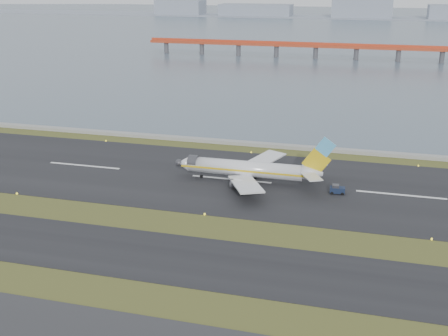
{
  "coord_description": "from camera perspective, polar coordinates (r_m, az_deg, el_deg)",
  "views": [
    {
      "loc": [
        32.07,
        -95.56,
        47.47
      ],
      "look_at": [
        0.27,
        22.0,
        5.69
      ],
      "focal_mm": 45.0,
      "sensor_mm": 36.0,
      "label": 1
    }
  ],
  "objects": [
    {
      "name": "taxiway_strip",
      "position": [
        101.29,
        -5.24,
        -9.07
      ],
      "size": [
        1000.0,
        18.0,
        0.1
      ],
      "primitive_type": "cube",
      "color": "black",
      "rests_on": "ground"
    },
    {
      "name": "runway_strip",
      "position": [
        138.0,
        0.76,
        -1.16
      ],
      "size": [
        1000.0,
        45.0,
        0.1
      ],
      "primitive_type": "cube",
      "color": "black",
      "rests_on": "ground"
    },
    {
      "name": "far_shoreline",
      "position": [
        716.99,
        14.13,
        15.08
      ],
      "size": [
        1400.0,
        80.0,
        60.5
      ],
      "color": "#8791A0",
      "rests_on": "ground"
    },
    {
      "name": "ground",
      "position": [
        111.42,
        -3.11,
        -6.31
      ],
      "size": [
        1000.0,
        1000.0,
        0.0
      ],
      "primitive_type": "plane",
      "color": "#384619",
      "rests_on": "ground"
    },
    {
      "name": "red_pier",
      "position": [
        348.1,
        13.33,
        11.81
      ],
      "size": [
        260.0,
        5.0,
        10.2
      ],
      "color": "#B73D1F",
      "rests_on": "ground"
    },
    {
      "name": "bay_water",
      "position": [
        558.51,
        12.14,
        13.66
      ],
      "size": [
        1400.0,
        800.0,
        1.3
      ],
      "primitive_type": "cube",
      "color": "#495A69",
      "rests_on": "ground"
    },
    {
      "name": "airliner",
      "position": [
        134.96,
        2.74,
        -0.12
      ],
      "size": [
        38.52,
        32.89,
        12.8
      ],
      "color": "white",
      "rests_on": "ground"
    },
    {
      "name": "seawall",
      "position": [
        165.63,
        3.35,
        2.43
      ],
      "size": [
        1000.0,
        2.5,
        1.0
      ],
      "primitive_type": "cube",
      "color": "gray",
      "rests_on": "ground"
    },
    {
      "name": "pushback_tug",
      "position": [
        131.32,
        11.41,
        -2.15
      ],
      "size": [
        3.55,
        2.25,
        2.19
      ],
      "rotation": [
        0.0,
        0.0,
        0.07
      ],
      "color": "#141E38",
      "rests_on": "ground"
    }
  ]
}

